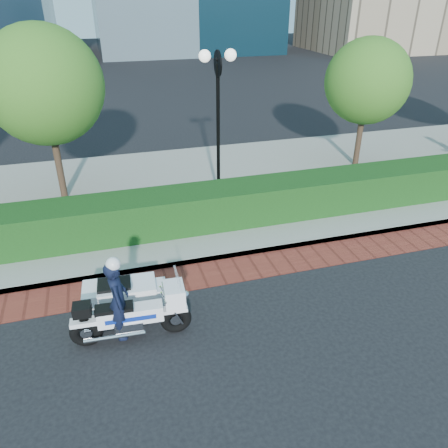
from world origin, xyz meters
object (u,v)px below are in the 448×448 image
object	(u,v)px
lamppost	(218,103)
tree_b	(44,86)
police_motorcycle	(125,302)
tree_c	(367,81)

from	to	relation	value
lamppost	tree_b	distance (m)	4.71
tree_b	police_motorcycle	world-z (taller)	tree_b
lamppost	tree_c	bearing A→B (deg)	13.30
tree_b	tree_c	size ratio (longest dim) A/B	1.14
lamppost	tree_b	size ratio (longest dim) A/B	0.86
lamppost	tree_b	xyz separation A→B (m)	(-4.50, 1.30, 0.48)
lamppost	police_motorcycle	world-z (taller)	lamppost
tree_b	lamppost	bearing A→B (deg)	-16.11
tree_c	police_motorcycle	xyz separation A→B (m)	(-8.71, -6.28, -2.44)
tree_c	police_motorcycle	size ratio (longest dim) A/B	1.95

